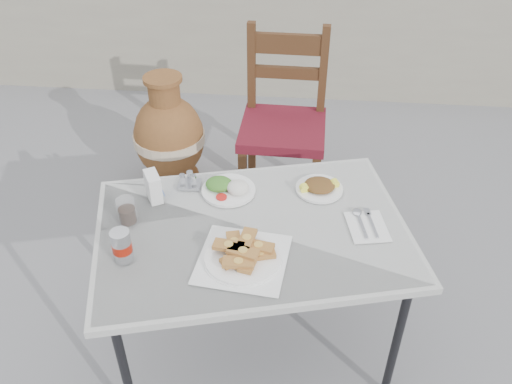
# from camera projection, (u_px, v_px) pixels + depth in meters

# --- Properties ---
(ground) EXTENTS (80.00, 80.00, 0.00)m
(ground) POSITION_uv_depth(u_px,v_px,m) (229.00, 337.00, 2.49)
(ground) COLOR slate
(ground) RESTS_ON ground
(cafe_table) EXTENTS (1.32, 1.05, 0.71)m
(cafe_table) POSITION_uv_depth(u_px,v_px,m) (252.00, 238.00, 2.05)
(cafe_table) COLOR black
(cafe_table) RESTS_ON ground
(pide_plate) EXTENTS (0.34, 0.34, 0.06)m
(pide_plate) POSITION_uv_depth(u_px,v_px,m) (243.00, 254.00, 1.87)
(pide_plate) COLOR white
(pide_plate) RESTS_ON cafe_table
(salad_rice_plate) EXTENTS (0.22, 0.22, 0.06)m
(salad_rice_plate) POSITION_uv_depth(u_px,v_px,m) (228.00, 187.00, 2.19)
(salad_rice_plate) COLOR white
(salad_rice_plate) RESTS_ON cafe_table
(salad_chopped_plate) EXTENTS (0.19, 0.19, 0.04)m
(salad_chopped_plate) POSITION_uv_depth(u_px,v_px,m) (319.00, 187.00, 2.20)
(salad_chopped_plate) COLOR white
(salad_chopped_plate) RESTS_ON cafe_table
(soda_can) EXTENTS (0.07, 0.07, 0.12)m
(soda_can) POSITION_uv_depth(u_px,v_px,m) (122.00, 246.00, 1.86)
(soda_can) COLOR silver
(soda_can) RESTS_ON cafe_table
(cola_glass) EXTENTS (0.07, 0.07, 0.10)m
(cola_glass) POSITION_uv_depth(u_px,v_px,m) (127.00, 212.00, 2.03)
(cola_glass) COLOR white
(cola_glass) RESTS_ON cafe_table
(napkin_holder) EXTENTS (0.09, 0.11, 0.12)m
(napkin_holder) POSITION_uv_depth(u_px,v_px,m) (153.00, 187.00, 2.13)
(napkin_holder) COLOR white
(napkin_holder) RESTS_ON cafe_table
(condiment_caddy) EXTENTS (0.09, 0.08, 0.07)m
(condiment_caddy) POSITION_uv_depth(u_px,v_px,m) (189.00, 182.00, 2.22)
(condiment_caddy) COLOR silver
(condiment_caddy) RESTS_ON cafe_table
(cutlery_napkin) EXTENTS (0.17, 0.21, 0.01)m
(cutlery_napkin) POSITION_uv_depth(u_px,v_px,m) (366.00, 224.00, 2.04)
(cutlery_napkin) COLOR white
(cutlery_napkin) RESTS_ON cafe_table
(chair) EXTENTS (0.47, 0.47, 1.04)m
(chair) POSITION_uv_depth(u_px,v_px,m) (284.00, 123.00, 2.98)
(chair) COLOR #3A250F
(chair) RESTS_ON ground
(terracotta_urn) EXTENTS (0.42, 0.42, 0.74)m
(terracotta_urn) POSITION_uv_depth(u_px,v_px,m) (169.00, 138.00, 3.21)
(terracotta_urn) COLOR brown
(terracotta_urn) RESTS_ON ground
(back_wall) EXTENTS (6.00, 0.25, 1.20)m
(back_wall) POSITION_uv_depth(u_px,v_px,m) (270.00, 18.00, 4.10)
(back_wall) COLOR gray
(back_wall) RESTS_ON ground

